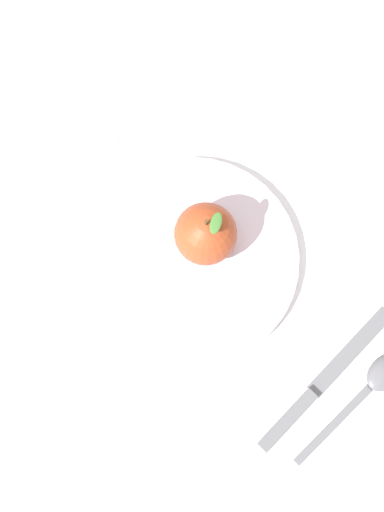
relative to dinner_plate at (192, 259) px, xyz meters
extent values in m
plane|color=silver|center=(0.04, -0.03, -0.01)|extent=(2.40, 2.40, 0.00)
cylinder|color=silver|center=(0.00, 0.00, 0.00)|extent=(0.25, 0.25, 0.02)
torus|color=silver|center=(0.00, 0.00, 0.00)|extent=(0.25, 0.25, 0.01)
sphere|color=#9E3D1E|center=(0.01, 0.02, 0.04)|extent=(0.07, 0.07, 0.07)
cylinder|color=#4C3319|center=(0.01, 0.02, 0.08)|extent=(0.00, 0.00, 0.01)
ellipsoid|color=#386628|center=(0.02, 0.02, 0.08)|extent=(0.01, 0.03, 0.01)
cube|color=#59595E|center=(0.20, -0.07, -0.01)|extent=(0.09, 0.12, 0.00)
cube|color=#59595E|center=(0.14, -0.16, 0.00)|extent=(0.06, 0.08, 0.01)
cube|color=#59595E|center=(0.19, -0.16, -0.01)|extent=(0.08, 0.10, 0.01)
cube|color=silver|center=(-0.13, 0.05, -0.01)|extent=(0.19, 0.20, 0.00)
camera|label=1|loc=(0.04, -0.19, 0.70)|focal=43.88mm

